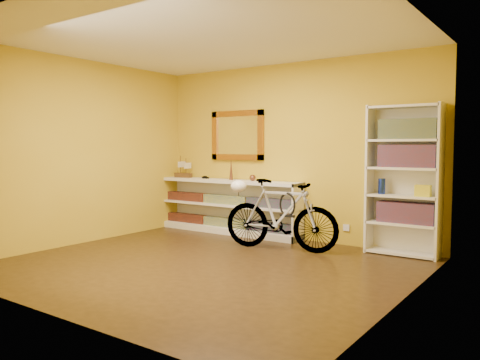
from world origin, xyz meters
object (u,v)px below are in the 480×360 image
Objects in this scene: console_unit at (227,206)px; helmet at (239,186)px; bookcase at (403,180)px; bicycle at (281,215)px.

console_unit is 11.42× the size of helmet.
console_unit is 1.12m from helmet.
console_unit is 1.37× the size of bookcase.
helmet is (-0.60, -0.11, 0.36)m from bicycle.
bicycle is 0.71m from helmet.
console_unit is at bearing 135.94° from helmet.
helmet is at bearing -44.06° from console_unit.
helmet is (0.75, -0.72, 0.40)m from console_unit.
bookcase is 1.19× the size of bicycle.
bicycle is 7.04× the size of helmet.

